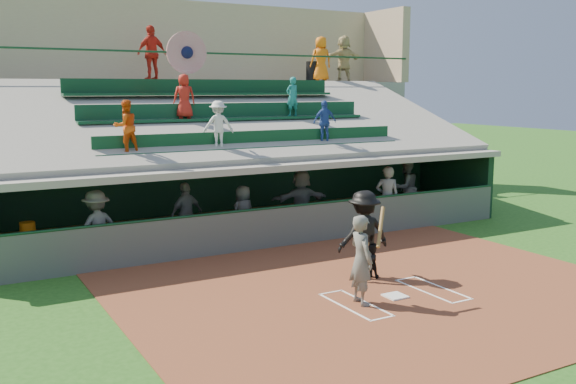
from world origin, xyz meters
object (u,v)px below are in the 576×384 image
home_plate (395,296)px  catcher (368,255)px  water_cooler (28,230)px  batter_at_plate (362,259)px  white_table (28,252)px  trash_bin (313,72)px

home_plate → catcher: (0.32, 1.40, 0.53)m
home_plate → water_cooler: bearing=135.5°
water_cooler → home_plate: bearing=-44.5°
batter_at_plate → white_table: 8.30m
water_cooler → trash_bin: (12.10, 6.52, 4.07)m
batter_at_plate → water_cooler: 8.29m
catcher → white_table: 8.25m
home_plate → batter_at_plate: bearing=179.6°
batter_at_plate → catcher: 1.88m
trash_bin → batter_at_plate: bearing=-117.5°
white_table → water_cooler: bearing=33.6°
home_plate → white_table: white_table is taller
catcher → white_table: (-6.71, 4.80, -0.16)m
batter_at_plate → catcher: (1.20, 1.40, -0.38)m
catcher → trash_bin: trash_bin is taller
white_table → trash_bin: size_ratio=0.99×
white_table → trash_bin: trash_bin is taller
home_plate → trash_bin: trash_bin is taller
water_cooler → trash_bin: 14.34m
home_plate → catcher: 1.53m
white_table → trash_bin: 14.54m
home_plate → trash_bin: bearing=65.7°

